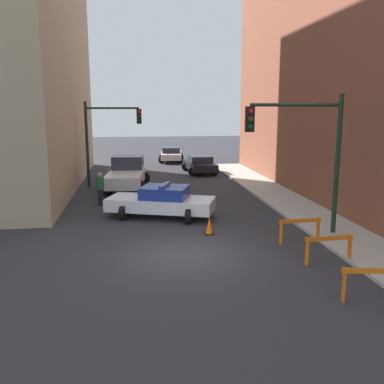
% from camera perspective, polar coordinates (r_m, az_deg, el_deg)
% --- Properties ---
extents(ground_plane, '(120.00, 120.00, 0.00)m').
position_cam_1_polar(ground_plane, '(14.43, -0.91, -8.34)').
color(ground_plane, '#2D2D33').
extents(sidewalk_right, '(2.40, 44.00, 0.12)m').
position_cam_1_polar(sidewalk_right, '(16.33, 21.38, -6.57)').
color(sidewalk_right, '#B2ADA3').
rests_on(sidewalk_right, ground_plane).
extents(traffic_light_near, '(3.64, 0.35, 5.20)m').
position_cam_1_polar(traffic_light_near, '(16.28, 15.27, 6.24)').
color(traffic_light_near, black).
rests_on(traffic_light_near, sidewalk_right).
extents(traffic_light_far, '(3.44, 0.35, 5.20)m').
position_cam_1_polar(traffic_light_far, '(26.94, -11.55, 7.92)').
color(traffic_light_far, black).
rests_on(traffic_light_far, ground_plane).
extents(police_car, '(5.05, 3.30, 1.52)m').
position_cam_1_polar(police_car, '(19.08, -4.06, -1.25)').
color(police_car, white).
rests_on(police_car, ground_plane).
extents(white_truck, '(2.97, 5.57, 1.90)m').
position_cam_1_polar(white_truck, '(26.17, -8.69, 2.44)').
color(white_truck, silver).
rests_on(white_truck, ground_plane).
extents(parked_car_near, '(2.44, 4.40, 1.31)m').
position_cam_1_polar(parked_car_near, '(32.12, 1.05, 3.75)').
color(parked_car_near, black).
rests_on(parked_car_near, ground_plane).
extents(parked_car_mid, '(2.55, 4.45, 1.31)m').
position_cam_1_polar(parked_car_mid, '(39.08, -2.79, 5.07)').
color(parked_car_mid, silver).
rests_on(parked_car_mid, ground_plane).
extents(pedestrian_crossing, '(0.49, 0.49, 1.66)m').
position_cam_1_polar(pedestrian_crossing, '(21.83, -12.09, 0.48)').
color(pedestrian_crossing, black).
rests_on(pedestrian_crossing, ground_plane).
extents(barrier_front, '(1.59, 0.41, 0.90)m').
position_cam_1_polar(barrier_front, '(11.80, 23.02, -10.62)').
color(barrier_front, orange).
rests_on(barrier_front, ground_plane).
extents(barrier_mid, '(1.60, 0.23, 0.90)m').
position_cam_1_polar(barrier_mid, '(14.10, 17.80, -6.72)').
color(barrier_mid, orange).
rests_on(barrier_mid, ground_plane).
extents(barrier_back, '(1.60, 0.25, 0.90)m').
position_cam_1_polar(barrier_back, '(15.92, 14.20, -4.48)').
color(barrier_back, orange).
rests_on(barrier_back, ground_plane).
extents(traffic_cone, '(0.36, 0.36, 0.66)m').
position_cam_1_polar(traffic_cone, '(16.60, 2.32, -4.57)').
color(traffic_cone, black).
rests_on(traffic_cone, ground_plane).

